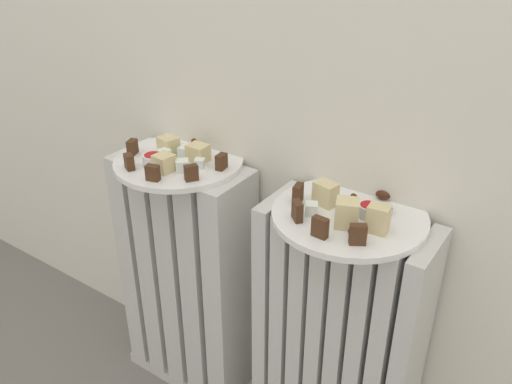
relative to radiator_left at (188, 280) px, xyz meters
The scene contains 34 objects.
radiator_left is the anchor object (origin of this frame).
radiator_right 0.42m from the radiator_left, ahead, with size 0.35×0.15×0.64m.
plate_left 0.33m from the radiator_left, 116.57° to the left, with size 0.29×0.29×0.01m, color white.
plate_right 0.53m from the radiator_left, ahead, with size 0.29×0.29×0.01m, color white.
dark_cake_slice_left_0 0.37m from the radiator_left, 159.95° to the right, with size 0.03×0.02×0.03m, color #472B19.
dark_cake_slice_left_1 0.37m from the radiator_left, 118.11° to the right, with size 0.03×0.02×0.03m, color #472B19.
dark_cake_slice_left_2 0.37m from the radiator_left, 76.26° to the right, with size 0.03×0.02×0.03m, color #472B19.
dark_cake_slice_left_3 0.37m from the radiator_left, 34.42° to the right, with size 0.03×0.02×0.03m, color #472B19.
dark_cake_slice_left_4 0.37m from the radiator_left, ahead, with size 0.03×0.02×0.03m, color #472B19.
marble_cake_slice_left_0 0.36m from the radiator_left, 165.85° to the left, with size 0.04×0.04×0.04m, color beige.
marble_cake_slice_left_1 0.36m from the radiator_left, 75.53° to the right, with size 0.04×0.04×0.04m, color beige.
marble_cake_slice_left_2 0.36m from the radiator_left, 22.22° to the left, with size 0.04×0.04×0.04m, color beige.
turkish_delight_left_0 0.35m from the radiator_left, 62.82° to the left, with size 0.03×0.03×0.03m, color white.
turkish_delight_left_1 0.36m from the radiator_left, ahead, with size 0.02×0.02×0.02m, color white.
turkish_delight_left_2 0.35m from the radiator_left, 132.75° to the right, with size 0.03×0.03×0.03m, color white.
turkish_delight_left_3 0.36m from the radiator_left, 41.08° to the right, with size 0.03×0.03×0.03m, color white.
medjool_date_left_0 0.36m from the radiator_left, 103.84° to the left, with size 0.03×0.02×0.02m, color #3D1E0F.
medjool_date_left_1 0.35m from the radiator_left, 79.62° to the left, with size 0.03×0.02×0.02m, color #3D1E0F.
jam_bowl_left 0.36m from the radiator_left, 112.64° to the right, with size 0.05×0.05×0.03m.
dark_cake_slice_right_0 0.48m from the radiator_left, ahead, with size 0.03×0.01×0.04m, color #472B19.
dark_cake_slice_right_1 0.51m from the radiator_left, 12.18° to the right, with size 0.03×0.01×0.04m, color #472B19.
dark_cake_slice_right_2 0.55m from the radiator_left, 13.86° to the right, with size 0.03×0.01×0.04m, color #472B19.
dark_cake_slice_right_3 0.60m from the radiator_left, 10.24° to the right, with size 0.03×0.01×0.04m, color #472B19.
marble_cake_slice_right_0 0.51m from the radiator_left, ahead, with size 0.04×0.03×0.04m, color beige.
marble_cake_slice_right_1 0.57m from the radiator_left, ahead, with size 0.04×0.04×0.05m, color beige.
marble_cake_slice_right_2 0.61m from the radiator_left, ahead, with size 0.04×0.03×0.05m, color beige.
turkish_delight_right_0 0.54m from the radiator_left, ahead, with size 0.02×0.02×0.02m, color white.
turkish_delight_right_1 0.51m from the radiator_left, ahead, with size 0.02×0.02×0.02m, color white.
medjool_date_right_0 0.53m from the radiator_left, ahead, with size 0.02×0.01×0.01m, color #3D1E0F.
medjool_date_right_1 0.57m from the radiator_left, 10.51° to the left, with size 0.03×0.02×0.02m, color #3D1E0F.
medjool_date_right_2 0.58m from the radiator_left, ahead, with size 0.02×0.02×0.02m, color #3D1E0F.
medjool_date_right_3 0.59m from the radiator_left, ahead, with size 0.02×0.02×0.02m, color #3D1E0F.
jam_bowl_right 0.57m from the radiator_left, ahead, with size 0.04×0.04×0.02m.
fork 0.53m from the radiator_left, ahead, with size 0.03×0.09×0.00m.
Camera 1 is at (0.55, -0.52, 1.16)m, focal length 37.71 mm.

